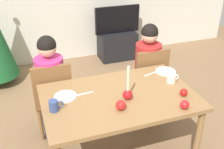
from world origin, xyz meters
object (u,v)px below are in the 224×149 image
at_px(tv_stand, 117,45).
at_px(chair_left, 53,94).
at_px(mug_left, 54,106).
at_px(apple_by_left_plate, 185,105).
at_px(person_right_child, 147,72).
at_px(apple_by_right_mug, 121,105).
at_px(dining_table, 119,103).
at_px(mug_right, 172,78).
at_px(tv, 117,20).
at_px(chair_right, 148,78).
at_px(apple_near_candle, 184,92).
at_px(plate_left, 65,96).
at_px(person_left_child, 52,88).
at_px(plate_right, 166,71).
at_px(candle_centerpiece, 128,93).

bearing_deg(tv_stand, chair_left, -128.93).
distance_m(mug_left, apple_by_left_plate, 1.10).
bearing_deg(person_right_child, apple_by_right_mug, -128.14).
distance_m(dining_table, mug_left, 0.61).
bearing_deg(mug_left, mug_right, 4.98).
xyz_separation_m(tv, apple_by_left_plate, (-0.37, -2.67, 0.08)).
xyz_separation_m(chair_right, apple_near_candle, (-0.04, -0.80, 0.27)).
height_order(plate_left, apple_near_candle, apple_near_candle).
xyz_separation_m(person_left_child, tv, (1.37, 1.66, 0.14)).
xyz_separation_m(apple_near_candle, apple_by_left_plate, (-0.10, -0.18, 0.00)).
bearing_deg(person_right_child, person_left_child, 180.00).
bearing_deg(mug_right, apple_near_candle, -94.96).
xyz_separation_m(mug_right, apple_by_left_plate, (-0.12, -0.44, -0.00)).
distance_m(plate_left, mug_left, 0.22).
height_order(tv, apple_by_right_mug, tv).
relative_size(chair_right, apple_by_right_mug, 10.08).
xyz_separation_m(chair_right, mug_right, (-0.02, -0.54, 0.28)).
bearing_deg(chair_right, plate_right, -84.56).
distance_m(chair_right, apple_near_candle, 0.85).
distance_m(tv, candle_centerpiece, 2.50).
relative_size(candle_centerpiece, apple_by_right_mug, 3.69).
relative_size(dining_table, apple_near_candle, 19.38).
distance_m(candle_centerpiece, mug_left, 0.65).
xyz_separation_m(candle_centerpiece, apple_by_right_mug, (-0.11, -0.13, -0.02)).
bearing_deg(mug_right, apple_by_right_mug, -157.15).
bearing_deg(plate_right, apple_by_left_plate, -105.29).
bearing_deg(apple_by_left_plate, candle_centerpiece, 143.78).
bearing_deg(chair_left, tv_stand, 51.07).
bearing_deg(candle_centerpiece, tv, 71.91).
bearing_deg(chair_right, mug_right, -92.21).
relative_size(dining_table, person_left_child, 1.19).
bearing_deg(plate_left, chair_left, 98.65).
bearing_deg(person_right_child, apple_by_left_plate, -98.18).
height_order(chair_left, mug_left, chair_left).
relative_size(plate_left, apple_by_right_mug, 2.30).
distance_m(chair_right, tv, 1.72).
distance_m(dining_table, person_right_child, 0.88).
relative_size(candle_centerpiece, plate_left, 1.60).
distance_m(person_left_child, mug_left, 0.72).
bearing_deg(chair_right, apple_near_candle, -93.10).
relative_size(person_right_child, mug_left, 9.35).
height_order(dining_table, chair_right, chair_right).
height_order(chair_left, person_right_child, person_right_child).
bearing_deg(tv_stand, mug_right, -96.37).
xyz_separation_m(dining_table, person_right_child, (0.60, 0.64, -0.10)).
height_order(dining_table, candle_centerpiece, candle_centerpiece).
bearing_deg(tv, mug_left, -121.34).
xyz_separation_m(plate_right, apple_by_right_mug, (-0.69, -0.48, 0.04)).
bearing_deg(apple_near_candle, person_left_child, 142.77).
height_order(candle_centerpiece, apple_by_left_plate, candle_centerpiece).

